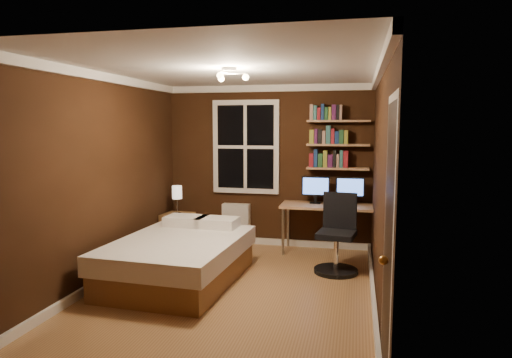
% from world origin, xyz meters
% --- Properties ---
extents(floor, '(4.20, 4.20, 0.00)m').
position_xyz_m(floor, '(0.00, 0.00, 0.00)').
color(floor, brown).
rests_on(floor, ground).
extents(wall_back, '(3.20, 0.04, 2.50)m').
position_xyz_m(wall_back, '(0.00, 2.10, 1.25)').
color(wall_back, black).
rests_on(wall_back, ground).
extents(wall_left, '(0.04, 4.20, 2.50)m').
position_xyz_m(wall_left, '(-1.60, 0.00, 1.25)').
color(wall_left, black).
rests_on(wall_left, ground).
extents(wall_right, '(0.04, 4.20, 2.50)m').
position_xyz_m(wall_right, '(1.60, 0.00, 1.25)').
color(wall_right, black).
rests_on(wall_right, ground).
extents(ceiling, '(3.20, 4.20, 0.02)m').
position_xyz_m(ceiling, '(0.00, 0.00, 2.50)').
color(ceiling, white).
rests_on(ceiling, wall_back).
extents(window, '(1.06, 0.06, 1.46)m').
position_xyz_m(window, '(-0.35, 2.06, 1.55)').
color(window, silver).
rests_on(window, wall_back).
extents(door, '(0.03, 0.82, 2.05)m').
position_xyz_m(door, '(1.59, -1.55, 1.02)').
color(door, black).
rests_on(door, ground).
extents(door_knob, '(0.06, 0.06, 0.06)m').
position_xyz_m(door_knob, '(1.55, -1.85, 1.00)').
color(door_knob, '#C88A3A').
rests_on(door_knob, door).
extents(ceiling_fixture, '(0.44, 0.44, 0.18)m').
position_xyz_m(ceiling_fixture, '(0.00, -0.10, 2.40)').
color(ceiling_fixture, beige).
rests_on(ceiling_fixture, ceiling).
extents(bookshelf_lower, '(0.92, 0.22, 0.03)m').
position_xyz_m(bookshelf_lower, '(1.08, 1.98, 1.25)').
color(bookshelf_lower, tan).
rests_on(bookshelf_lower, wall_back).
extents(books_row_lower, '(0.54, 0.16, 0.23)m').
position_xyz_m(books_row_lower, '(1.08, 1.98, 1.38)').
color(books_row_lower, maroon).
rests_on(books_row_lower, bookshelf_lower).
extents(bookshelf_middle, '(0.92, 0.22, 0.03)m').
position_xyz_m(bookshelf_middle, '(1.08, 1.98, 1.60)').
color(bookshelf_middle, tan).
rests_on(bookshelf_middle, wall_back).
extents(books_row_middle, '(0.54, 0.16, 0.23)m').
position_xyz_m(books_row_middle, '(1.08, 1.98, 1.73)').
color(books_row_middle, navy).
rests_on(books_row_middle, bookshelf_middle).
extents(bookshelf_upper, '(0.92, 0.22, 0.03)m').
position_xyz_m(bookshelf_upper, '(1.08, 1.98, 1.95)').
color(bookshelf_upper, tan).
rests_on(bookshelf_upper, wall_back).
extents(books_row_upper, '(0.54, 0.16, 0.23)m').
position_xyz_m(books_row_upper, '(1.08, 1.98, 2.08)').
color(books_row_upper, '#25562F').
rests_on(books_row_upper, bookshelf_upper).
extents(bed, '(1.49, 2.00, 0.66)m').
position_xyz_m(bed, '(-0.72, 0.17, 0.28)').
color(bed, brown).
rests_on(bed, ground).
extents(nightstand, '(0.47, 0.47, 0.53)m').
position_xyz_m(nightstand, '(-1.33, 1.61, 0.27)').
color(nightstand, brown).
rests_on(nightstand, ground).
extents(bedside_lamp, '(0.15, 0.15, 0.44)m').
position_xyz_m(bedside_lamp, '(-1.33, 1.61, 0.75)').
color(bedside_lamp, silver).
rests_on(bedside_lamp, nightstand).
extents(radiator, '(0.43, 0.15, 0.65)m').
position_xyz_m(radiator, '(-0.49, 1.98, 0.33)').
color(radiator, silver).
rests_on(radiator, ground).
extents(desk, '(1.53, 0.57, 0.73)m').
position_xyz_m(desk, '(1.04, 1.79, 0.67)').
color(desk, tan).
rests_on(desk, ground).
extents(monitor_left, '(0.42, 0.12, 0.41)m').
position_xyz_m(monitor_left, '(0.77, 1.87, 0.93)').
color(monitor_left, black).
rests_on(monitor_left, desk).
extents(monitor_right, '(0.42, 0.12, 0.41)m').
position_xyz_m(monitor_right, '(1.27, 1.87, 0.93)').
color(monitor_right, black).
rests_on(monitor_right, desk).
extents(desk_lamp, '(0.14, 0.32, 0.44)m').
position_xyz_m(desk_lamp, '(1.69, 1.64, 0.95)').
color(desk_lamp, silver).
rests_on(desk_lamp, desk).
extents(office_chair, '(0.56, 0.56, 1.02)m').
position_xyz_m(office_chair, '(1.14, 0.94, 0.39)').
color(office_chair, black).
rests_on(office_chair, ground).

